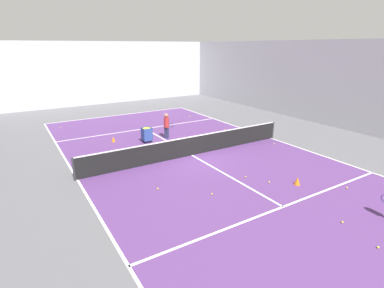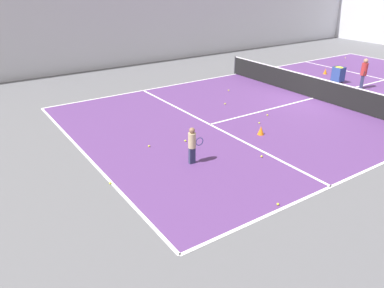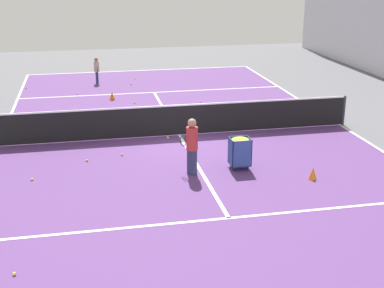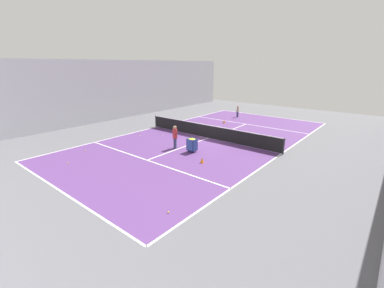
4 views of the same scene
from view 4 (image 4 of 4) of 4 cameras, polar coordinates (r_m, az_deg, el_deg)
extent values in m
plane|color=#5B5B60|center=(20.55, 3.60, 1.33)|extent=(39.15, 39.15, 0.00)
cube|color=#563370|center=(20.55, 3.60, 1.34)|extent=(11.91, 23.28, 0.00)
cube|color=white|center=(30.52, 16.59, 5.96)|extent=(11.91, 0.10, 0.00)
cube|color=white|center=(13.55, -27.08, -9.37)|extent=(11.91, 0.10, 0.00)
cube|color=white|center=(17.91, 19.24, -2.06)|extent=(0.10, 23.28, 0.00)
cube|color=white|center=(24.38, -7.84, 3.78)|extent=(0.10, 23.28, 0.00)
cube|color=white|center=(25.86, 11.97, 4.35)|extent=(11.91, 0.10, 0.00)
cube|color=white|center=(16.04, -9.95, -3.56)|extent=(11.91, 0.10, 0.00)
cube|color=white|center=(20.55, 3.60, 1.35)|extent=(0.10, 12.80, 0.00)
cube|color=silver|center=(28.55, -16.54, 11.38)|extent=(0.15, 35.45, 6.06)
cylinder|color=#2D2D33|center=(17.72, 19.71, -0.49)|extent=(0.10, 0.10, 1.08)
cylinder|color=#2D2D33|center=(24.34, -8.05, 5.04)|extent=(0.10, 0.10, 1.08)
cube|color=black|center=(20.41, 3.63, 2.75)|extent=(12.01, 0.03, 1.01)
cube|color=white|center=(20.28, 3.66, 4.19)|extent=(12.01, 0.04, 0.05)
cube|color=#2D3351|center=(29.13, 10.07, 6.46)|extent=(0.14, 0.21, 0.56)
cylinder|color=tan|center=(29.04, 10.13, 7.49)|extent=(0.27, 0.27, 0.50)
sphere|color=#846047|center=(28.98, 10.17, 8.16)|extent=(0.19, 0.19, 0.19)
torus|color=#2D478C|center=(28.78, 9.85, 7.16)|extent=(0.05, 0.29, 0.28)
cube|color=#2D3351|center=(17.98, -3.77, 0.19)|extent=(0.26, 0.30, 0.73)
cylinder|color=#B22D2D|center=(17.79, -3.81, 2.30)|extent=(0.44, 0.44, 0.65)
sphere|color=#A87A5B|center=(17.68, -3.84, 3.69)|extent=(0.24, 0.24, 0.24)
torus|color=black|center=(18.16, -3.67, 2.09)|extent=(0.15, 0.26, 0.28)
cube|color=#2D478C|center=(17.25, 0.00, -1.31)|extent=(0.57, 0.51, 0.02)
cube|color=#2D478C|center=(17.31, 0.51, 0.11)|extent=(0.57, 0.02, 0.78)
cube|color=#2D478C|center=(16.95, -0.52, -0.26)|extent=(0.57, 0.02, 0.78)
cube|color=#2D478C|center=(16.97, 0.72, -0.25)|extent=(0.02, 0.51, 0.78)
cube|color=#2D478C|center=(17.30, -0.70, 0.10)|extent=(0.02, 0.51, 0.78)
ellipsoid|color=yellow|center=(17.04, 0.00, 0.99)|extent=(0.53, 0.47, 0.16)
cylinder|color=black|center=(17.29, 0.88, -1.51)|extent=(0.05, 0.05, 0.14)
cylinder|color=black|center=(17.52, -0.14, -1.25)|extent=(0.05, 0.05, 0.14)
cylinder|color=black|center=(17.03, 0.14, -1.81)|extent=(0.05, 0.05, 0.14)
cylinder|color=black|center=(17.27, -0.88, -1.54)|extent=(0.05, 0.05, 0.14)
cone|color=orange|center=(15.36, 2.25, -3.59)|extent=(0.23, 0.23, 0.34)
cone|color=orange|center=(25.92, 7.14, 5.00)|extent=(0.25, 0.25, 0.34)
sphere|color=yellow|center=(16.98, -25.92, -3.81)|extent=(0.07, 0.07, 0.07)
sphere|color=yellow|center=(28.83, 13.91, 5.60)|extent=(0.07, 0.07, 0.07)
sphere|color=yellow|center=(27.83, 6.07, 5.60)|extent=(0.07, 0.07, 0.07)
sphere|color=yellow|center=(10.58, -5.29, -14.84)|extent=(0.07, 0.07, 0.07)
sphere|color=yellow|center=(31.47, 12.92, 6.63)|extent=(0.07, 0.07, 0.07)
sphere|color=yellow|center=(21.43, -11.57, 1.79)|extent=(0.07, 0.07, 0.07)
sphere|color=yellow|center=(24.87, 7.90, 4.12)|extent=(0.07, 0.07, 0.07)
sphere|color=yellow|center=(21.22, 15.24, 1.37)|extent=(0.07, 0.07, 0.07)
sphere|color=yellow|center=(21.10, -6.52, 1.79)|extent=(0.07, 0.07, 0.07)
sphere|color=yellow|center=(27.79, 12.09, 5.30)|extent=(0.07, 0.07, 0.07)
sphere|color=yellow|center=(20.58, -3.87, 1.46)|extent=(0.07, 0.07, 0.07)
sphere|color=yellow|center=(23.25, 13.18, 2.90)|extent=(0.07, 0.07, 0.07)
sphere|color=yellow|center=(20.56, 2.10, 1.47)|extent=(0.07, 0.07, 0.07)
sphere|color=yellow|center=(24.52, -4.89, 4.04)|extent=(0.07, 0.07, 0.07)
sphere|color=yellow|center=(30.47, 4.07, 6.68)|extent=(0.07, 0.07, 0.07)
sphere|color=yellow|center=(23.82, 7.71, 3.55)|extent=(0.07, 0.07, 0.07)
sphere|color=yellow|center=(18.93, -22.64, -1.31)|extent=(0.07, 0.07, 0.07)
camera|label=1|loc=(29.21, 33.61, 14.60)|focal=28.00mm
camera|label=2|loc=(38.67, 3.00, 17.34)|focal=35.00mm
camera|label=3|loc=(14.62, -56.28, 9.85)|focal=50.00mm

